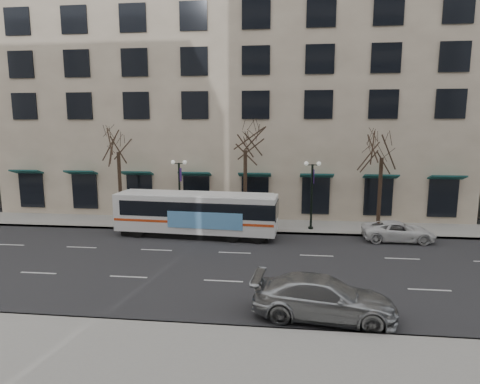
# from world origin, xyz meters

# --- Properties ---
(ground) EXTENTS (160.00, 160.00, 0.00)m
(ground) POSITION_xyz_m (0.00, 0.00, 0.00)
(ground) COLOR black
(ground) RESTS_ON ground
(sidewalk_far) EXTENTS (80.00, 4.00, 0.15)m
(sidewalk_far) POSITION_xyz_m (5.00, 9.00, 0.07)
(sidewalk_far) COLOR gray
(sidewalk_far) RESTS_ON ground
(building_hotel) EXTENTS (40.00, 20.00, 24.00)m
(building_hotel) POSITION_xyz_m (-2.00, 21.00, 12.00)
(building_hotel) COLOR tan
(building_hotel) RESTS_ON ground
(tree_far_left) EXTENTS (3.60, 3.60, 8.34)m
(tree_far_left) POSITION_xyz_m (-10.00, 8.80, 6.70)
(tree_far_left) COLOR black
(tree_far_left) RESTS_ON ground
(tree_far_mid) EXTENTS (3.60, 3.60, 8.55)m
(tree_far_mid) POSITION_xyz_m (0.00, 8.80, 6.91)
(tree_far_mid) COLOR black
(tree_far_mid) RESTS_ON ground
(tree_far_right) EXTENTS (3.60, 3.60, 8.06)m
(tree_far_right) POSITION_xyz_m (10.00, 8.80, 6.42)
(tree_far_right) COLOR black
(tree_far_right) RESTS_ON ground
(lamp_post_left) EXTENTS (1.22, 0.45, 5.21)m
(lamp_post_left) POSITION_xyz_m (-4.99, 8.20, 2.94)
(lamp_post_left) COLOR black
(lamp_post_left) RESTS_ON ground
(lamp_post_right) EXTENTS (1.22, 0.45, 5.21)m
(lamp_post_right) POSITION_xyz_m (5.01, 8.20, 2.94)
(lamp_post_right) COLOR black
(lamp_post_right) RESTS_ON ground
(city_bus) EXTENTS (11.58, 3.24, 3.10)m
(city_bus) POSITION_xyz_m (-3.11, 5.79, 1.69)
(city_bus) COLOR white
(city_bus) RESTS_ON ground
(silver_car) EXTENTS (6.03, 2.94, 1.69)m
(silver_car) POSITION_xyz_m (4.66, -5.68, 0.84)
(silver_car) COLOR #9EA2A5
(silver_car) RESTS_ON ground
(white_pickup) EXTENTS (4.79, 2.21, 1.33)m
(white_pickup) POSITION_xyz_m (10.77, 6.18, 0.66)
(white_pickup) COLOR silver
(white_pickup) RESTS_ON ground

